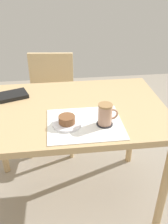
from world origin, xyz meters
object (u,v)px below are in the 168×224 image
(wooden_chair, at_px, (51,98))
(dining_table, at_px, (70,120))
(pastry_plate, at_px, (67,124))
(small_book, at_px, (12,95))
(pastry, at_px, (67,120))
(coffee_mug, at_px, (106,114))

(wooden_chair, bearing_deg, dining_table, 106.17)
(pastry_plate, distance_m, small_book, 0.49)
(dining_table, xyz_separation_m, wooden_chair, (-0.12, 0.69, -0.20))
(dining_table, bearing_deg, pastry, -97.97)
(dining_table, xyz_separation_m, coffee_mug, (0.17, -0.21, 0.15))
(wooden_chair, height_order, small_book, wooden_chair)
(dining_table, distance_m, pastry_plate, 0.21)
(dining_table, relative_size, pastry_plate, 7.46)
(dining_table, relative_size, wooden_chair, 1.38)
(small_book, bearing_deg, pastry, -68.41)
(coffee_mug, xyz_separation_m, small_book, (-0.52, 0.39, -0.05))
(wooden_chair, relative_size, pastry_plate, 5.40)
(pastry_plate, height_order, small_book, small_book)
(pastry_plate, height_order, pastry, pastry)
(dining_table, distance_m, pastry, 0.23)
(pastry, relative_size, small_book, 0.47)
(wooden_chair, distance_m, coffee_mug, 1.01)
(pastry, distance_m, coffee_mug, 0.20)
(coffee_mug, bearing_deg, pastry_plate, 174.43)
(wooden_chair, xyz_separation_m, pastry_plate, (0.09, -0.88, 0.29))
(pastry_plate, xyz_separation_m, small_book, (-0.32, 0.37, 0.00))
(pastry, xyz_separation_m, small_book, (-0.32, 0.37, -0.02))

